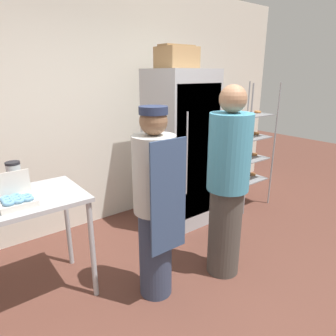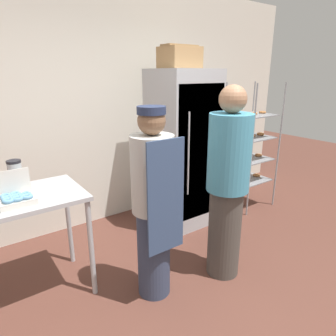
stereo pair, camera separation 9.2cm
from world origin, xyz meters
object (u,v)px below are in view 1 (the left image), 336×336
at_px(refrigerator, 180,150).
at_px(cardboard_storage_box, 177,57).
at_px(donut_box, 17,200).
at_px(person_customer, 228,184).
at_px(blender_pitcher, 15,180).
at_px(person_baker, 155,204).
at_px(baking_rack, 247,146).

bearing_deg(refrigerator, cardboard_storage_box, 153.67).
height_order(refrigerator, donut_box, refrigerator).
bearing_deg(refrigerator, person_customer, -107.78).
height_order(donut_box, blender_pitcher, blender_pitcher).
relative_size(blender_pitcher, cardboard_storage_box, 0.65).
bearing_deg(donut_box, refrigerator, 13.70).
xyz_separation_m(donut_box, cardboard_storage_box, (1.91, 0.50, 1.05)).
distance_m(blender_pitcher, person_baker, 1.14).
relative_size(donut_box, blender_pitcher, 0.95).
height_order(donut_box, person_customer, person_customer).
bearing_deg(donut_box, person_customer, -20.26).
height_order(refrigerator, person_customer, refrigerator).
bearing_deg(blender_pitcher, person_baker, -39.82).
relative_size(refrigerator, person_customer, 1.08).
distance_m(refrigerator, blender_pitcher, 1.92).
bearing_deg(person_customer, blender_pitcher, 150.77).
xyz_separation_m(blender_pitcher, person_customer, (1.56, -0.87, -0.14)).
bearing_deg(cardboard_storage_box, refrigerator, -26.33).
xyz_separation_m(refrigerator, cardboard_storage_box, (-0.05, 0.02, 1.08)).
xyz_separation_m(baking_rack, person_customer, (-1.45, -0.92, 0.04)).
relative_size(baking_rack, donut_box, 6.90).
relative_size(blender_pitcher, person_customer, 0.15).
relative_size(cardboard_storage_box, person_customer, 0.23).
height_order(refrigerator, baking_rack, refrigerator).
height_order(blender_pitcher, person_baker, person_baker).
distance_m(donut_box, blender_pitcher, 0.29).
relative_size(baking_rack, person_customer, 0.98).
distance_m(refrigerator, cardboard_storage_box, 1.08).
bearing_deg(cardboard_storage_box, person_baker, -136.31).
distance_m(baking_rack, blender_pitcher, 3.02).
bearing_deg(baking_rack, person_customer, -147.53).
bearing_deg(blender_pitcher, cardboard_storage_box, 6.95).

